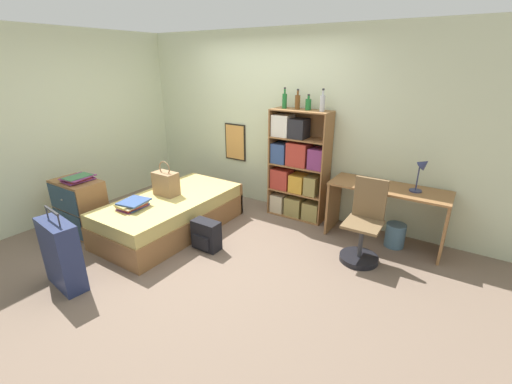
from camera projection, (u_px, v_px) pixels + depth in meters
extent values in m
plane|color=#756051|center=(206.00, 242.00, 4.37)|extent=(14.00, 14.00, 0.00)
cube|color=beige|center=(270.00, 122.00, 5.13)|extent=(10.00, 0.06, 2.60)
cube|color=black|center=(235.00, 142.00, 5.55)|extent=(0.39, 0.02, 0.59)
cube|color=#DB994C|center=(235.00, 142.00, 5.54)|extent=(0.35, 0.01, 0.55)
cube|color=beige|center=(85.00, 123.00, 5.07)|extent=(0.06, 10.00, 2.60)
cube|color=olive|center=(172.00, 220.00, 4.63)|extent=(0.99, 1.94, 0.30)
cube|color=tan|center=(170.00, 204.00, 4.54)|extent=(0.96, 1.91, 0.17)
cube|color=olive|center=(216.00, 193.00, 5.34)|extent=(0.99, 0.04, 0.47)
cube|color=#93704C|center=(166.00, 184.00, 4.56)|extent=(0.33, 0.20, 0.31)
torus|color=#93704C|center=(164.00, 168.00, 4.49)|extent=(0.20, 0.02, 0.20)
cube|color=#7A336B|center=(133.00, 207.00, 4.20)|extent=(0.25, 0.34, 0.01)
cube|color=#334C84|center=(134.00, 206.00, 4.20)|extent=(0.29, 0.34, 0.01)
cube|color=#B2382D|center=(132.00, 206.00, 4.18)|extent=(0.25, 0.29, 0.02)
cube|color=beige|center=(133.00, 205.00, 4.17)|extent=(0.24, 0.34, 0.01)
cube|color=#99894C|center=(131.00, 203.00, 4.17)|extent=(0.24, 0.37, 0.02)
cube|color=#334C84|center=(134.00, 201.00, 4.17)|extent=(0.34, 0.37, 0.02)
cube|color=navy|center=(62.00, 254.00, 3.40)|extent=(0.55, 0.28, 0.72)
cylinder|color=#2D2D33|center=(47.00, 212.00, 3.34)|extent=(0.01, 0.01, 0.12)
cylinder|color=#2D2D33|center=(59.00, 221.00, 3.17)|extent=(0.01, 0.01, 0.12)
cube|color=#2D2D33|center=(51.00, 211.00, 3.23)|extent=(0.31, 0.06, 0.02)
cube|color=olive|center=(81.00, 206.00, 4.52)|extent=(0.66, 0.40, 0.72)
cube|color=#284256|center=(68.00, 224.00, 4.42)|extent=(0.62, 0.01, 0.32)
sphere|color=#B2A893|center=(67.00, 224.00, 4.41)|extent=(0.02, 0.02, 0.02)
cube|color=#284256|center=(63.00, 200.00, 4.30)|extent=(0.62, 0.01, 0.32)
sphere|color=#B2A893|center=(62.00, 200.00, 4.29)|extent=(0.02, 0.02, 0.02)
cube|color=#232328|center=(79.00, 181.00, 4.37)|extent=(0.25, 0.34, 0.01)
cube|color=#7A336B|center=(78.00, 180.00, 4.37)|extent=(0.27, 0.36, 0.02)
cube|color=#B2382D|center=(77.00, 179.00, 4.36)|extent=(0.26, 0.28, 0.01)
cube|color=#B2382D|center=(77.00, 178.00, 4.35)|extent=(0.23, 0.28, 0.01)
cube|color=#7A336B|center=(78.00, 177.00, 4.35)|extent=(0.34, 0.39, 0.01)
cube|color=#427A4C|center=(77.00, 177.00, 4.34)|extent=(0.22, 0.32, 0.01)
cube|color=olive|center=(274.00, 161.00, 5.05)|extent=(0.02, 0.33, 1.55)
cube|color=olive|center=(326.00, 170.00, 4.63)|extent=(0.02, 0.33, 1.55)
cube|color=olive|center=(304.00, 163.00, 4.97)|extent=(0.83, 0.01, 1.55)
cube|color=olive|center=(297.00, 215.00, 5.12)|extent=(0.80, 0.33, 0.02)
cube|color=olive|center=(298.00, 191.00, 4.98)|extent=(0.80, 0.33, 0.02)
cube|color=olive|center=(299.00, 166.00, 4.84)|extent=(0.80, 0.33, 0.02)
cube|color=olive|center=(300.00, 139.00, 4.70)|extent=(0.80, 0.33, 0.02)
cube|color=olive|center=(301.00, 111.00, 4.57)|extent=(0.80, 0.33, 0.02)
cube|color=beige|center=(280.00, 202.00, 5.20)|extent=(0.21, 0.25, 0.27)
cube|color=#99894C|center=(295.00, 206.00, 5.06)|extent=(0.25, 0.25, 0.27)
cube|color=#99894C|center=(313.00, 210.00, 4.92)|extent=(0.24, 0.25, 0.26)
cube|color=#B2382D|center=(282.00, 178.00, 5.04)|extent=(0.27, 0.25, 0.29)
cube|color=gold|center=(299.00, 183.00, 4.91)|extent=(0.21, 0.25, 0.25)
cube|color=#99894C|center=(313.00, 185.00, 4.80)|extent=(0.17, 0.25, 0.27)
cube|color=#334C84|center=(281.00, 153.00, 4.92)|extent=(0.22, 0.25, 0.28)
cube|color=#B2382D|center=(299.00, 154.00, 4.77)|extent=(0.30, 0.25, 0.33)
cube|color=#7A336B|center=(318.00, 159.00, 4.63)|extent=(0.21, 0.25, 0.28)
cube|color=silver|center=(283.00, 125.00, 4.77)|extent=(0.25, 0.25, 0.30)
cube|color=#232328|center=(299.00, 128.00, 4.65)|extent=(0.23, 0.25, 0.26)
cylinder|color=#1E6B2D|center=(285.00, 101.00, 4.67)|extent=(0.06, 0.06, 0.19)
cylinder|color=#1E6B2D|center=(285.00, 91.00, 4.62)|extent=(0.03, 0.03, 0.06)
cylinder|color=#232328|center=(285.00, 88.00, 4.61)|extent=(0.03, 0.03, 0.02)
cylinder|color=brown|center=(298.00, 102.00, 4.59)|extent=(0.07, 0.07, 0.18)
cylinder|color=brown|center=(298.00, 93.00, 4.55)|extent=(0.03, 0.03, 0.06)
cylinder|color=#232328|center=(298.00, 90.00, 4.53)|extent=(0.03, 0.03, 0.02)
cylinder|color=#1E6B2D|center=(308.00, 105.00, 4.52)|extent=(0.08, 0.08, 0.14)
cylinder|color=#1E6B2D|center=(309.00, 97.00, 4.49)|extent=(0.03, 0.03, 0.04)
cylinder|color=#232328|center=(309.00, 95.00, 4.48)|extent=(0.03, 0.03, 0.02)
cylinder|color=#B7BCC1|center=(322.00, 104.00, 4.38)|extent=(0.07, 0.07, 0.20)
cylinder|color=#B7BCC1|center=(323.00, 93.00, 4.33)|extent=(0.03, 0.03, 0.06)
cylinder|color=#232328|center=(323.00, 89.00, 4.32)|extent=(0.03, 0.03, 0.02)
cube|color=olive|center=(389.00, 188.00, 4.14)|extent=(1.39, 0.53, 0.02)
cube|color=olive|center=(333.00, 204.00, 4.62)|extent=(0.03, 0.49, 0.71)
cube|color=olive|center=(446.00, 229.00, 3.93)|extent=(0.03, 0.49, 0.71)
cylinder|color=navy|center=(415.00, 191.00, 4.00)|extent=(0.14, 0.14, 0.02)
cylinder|color=navy|center=(418.00, 178.00, 3.94)|extent=(0.02, 0.02, 0.30)
cone|color=navy|center=(424.00, 164.00, 3.86)|extent=(0.15, 0.12, 0.15)
cylinder|color=black|center=(359.00, 258.00, 3.95)|extent=(0.44, 0.44, 0.06)
cylinder|color=#333338|center=(360.00, 243.00, 3.88)|extent=(0.05, 0.05, 0.45)
cube|color=brown|center=(363.00, 224.00, 3.79)|extent=(0.40, 0.40, 0.03)
cube|color=brown|center=(370.00, 198.00, 3.85)|extent=(0.36, 0.05, 0.47)
cube|color=black|center=(206.00, 235.00, 4.16)|extent=(0.35, 0.18, 0.37)
cube|color=black|center=(201.00, 242.00, 4.09)|extent=(0.24, 0.03, 0.16)
cylinder|color=slate|center=(395.00, 235.00, 4.22)|extent=(0.24, 0.24, 0.30)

